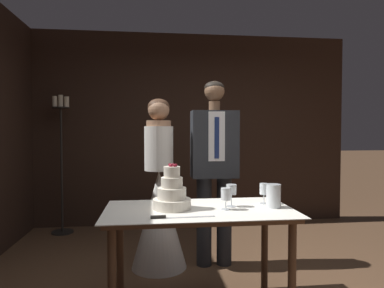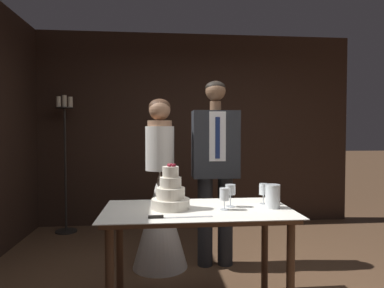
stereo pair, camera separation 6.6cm
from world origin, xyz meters
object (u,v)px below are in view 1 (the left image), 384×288
at_px(wine_glass_middle, 231,190).
at_px(wine_glass_far, 226,195).
at_px(candle_stand, 62,161).
at_px(wine_glass_near, 264,189).
at_px(cake_table, 199,221).
at_px(hurricane_candle, 273,196).
at_px(tiered_cake, 172,194).
at_px(bride, 159,206).
at_px(cake_knife, 170,217).
at_px(groom, 214,162).

relative_size(wine_glass_middle, wine_glass_far, 1.07).
bearing_deg(candle_stand, wine_glass_near, -45.01).
distance_m(cake_table, wine_glass_near, 0.58).
xyz_separation_m(cake_table, candle_stand, (-1.52, 2.16, 0.28)).
bearing_deg(hurricane_candle, candle_stand, 133.55).
distance_m(cake_table, candle_stand, 2.65).
bearing_deg(cake_table, tiered_cake, 174.54).
xyz_separation_m(tiered_cake, wine_glass_near, (0.73, 0.09, 0.01)).
xyz_separation_m(hurricane_candle, bride, (-0.83, 0.89, -0.24)).
bearing_deg(wine_glass_far, hurricane_candle, 4.52).
relative_size(hurricane_candle, bride, 0.11).
relative_size(cake_table, tiered_cake, 4.13).
height_order(tiered_cake, bride, bride).
relative_size(cake_table, wine_glass_middle, 8.15).
relative_size(tiered_cake, bride, 0.20).
bearing_deg(cake_knife, candle_stand, 116.49).
xyz_separation_m(hurricane_candle, candle_stand, (-2.08, 2.18, 0.10)).
relative_size(tiered_cake, cake_knife, 0.78).
relative_size(cake_knife, bride, 0.26).
distance_m(cake_knife, wine_glass_near, 0.84).
bearing_deg(tiered_cake, cake_table, -5.46).
bearing_deg(groom, cake_table, -107.60).
bearing_deg(cake_knife, wine_glass_far, 23.52).
xyz_separation_m(tiered_cake, groom, (0.47, 0.85, 0.15)).
height_order(wine_glass_far, groom, groom).
distance_m(cake_table, tiered_cake, 0.28).
bearing_deg(wine_glass_near, tiered_cake, -172.72).
distance_m(wine_glass_middle, groom, 0.83).
height_order(wine_glass_middle, candle_stand, candle_stand).
bearing_deg(wine_glass_near, hurricane_candle, -78.30).
height_order(cake_knife, hurricane_candle, hurricane_candle).
bearing_deg(bride, hurricane_candle, -46.83).
bearing_deg(bride, candle_stand, 133.81).
bearing_deg(bride, tiered_cake, -84.84).
bearing_deg(wine_glass_middle, tiered_cake, -177.17).
xyz_separation_m(tiered_cake, hurricane_candle, (0.76, -0.04, -0.02)).
bearing_deg(candle_stand, tiered_cake, -58.37).
distance_m(wine_glass_near, groom, 0.81).
distance_m(cake_table, groom, 0.97).
xyz_separation_m(wine_glass_far, hurricane_candle, (0.37, 0.03, -0.03)).
xyz_separation_m(cake_knife, wine_glass_near, (0.75, 0.36, 0.11)).
height_order(wine_glass_middle, bride, bride).
distance_m(tiered_cake, bride, 0.89).
distance_m(wine_glass_middle, hurricane_candle, 0.32).
relative_size(wine_glass_far, bride, 0.10).
bearing_deg(groom, tiered_cake, -119.17).
distance_m(bride, candle_stand, 1.83).
bearing_deg(wine_glass_near, bride, 136.92).
xyz_separation_m(cake_table, hurricane_candle, (0.56, -0.02, 0.18)).
bearing_deg(wine_glass_near, cake_table, -168.09).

